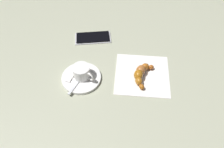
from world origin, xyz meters
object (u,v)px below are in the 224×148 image
at_px(espresso_cup, 82,72).
at_px(croissant, 141,73).
at_px(sugar_packet, 71,76).
at_px(teaspoon, 81,77).
at_px(saucer, 81,78).
at_px(cell_phone, 93,38).
at_px(napkin, 142,74).

distance_m(espresso_cup, croissant, 0.21).
bearing_deg(croissant, sugar_packet, -4.43).
xyz_separation_m(teaspoon, sugar_packet, (0.04, -0.01, 0.00)).
distance_m(saucer, espresso_cup, 0.03).
xyz_separation_m(teaspoon, cell_phone, (-0.05, -0.22, -0.01)).
bearing_deg(napkin, croissant, 43.69).
xyz_separation_m(saucer, napkin, (-0.22, 0.01, -0.00)).
relative_size(saucer, teaspoon, 1.31).
bearing_deg(espresso_cup, sugar_packet, -3.94).
distance_m(napkin, cell_phone, 0.28).
height_order(saucer, teaspoon, teaspoon).
height_order(teaspoon, napkin, teaspoon).
height_order(saucer, napkin, saucer).
bearing_deg(cell_phone, croissant, 125.63).
height_order(napkin, croissant, croissant).
relative_size(espresso_cup, cell_phone, 0.49).
xyz_separation_m(espresso_cup, sugar_packet, (0.04, -0.00, -0.02)).
xyz_separation_m(saucer, teaspoon, (0.00, 0.00, 0.01)).
relative_size(saucer, sugar_packet, 2.52).
height_order(teaspoon, cell_phone, teaspoon).
xyz_separation_m(sugar_packet, cell_phone, (-0.09, -0.21, -0.01)).
relative_size(saucer, croissant, 1.28).
height_order(saucer, croissant, croissant).
height_order(espresso_cup, sugar_packet, espresso_cup).
relative_size(espresso_cup, napkin, 0.38).
bearing_deg(saucer, napkin, 178.57).
relative_size(teaspoon, sugar_packet, 1.93).
bearing_deg(saucer, espresso_cup, -149.93).
bearing_deg(teaspoon, croissant, 177.46).
xyz_separation_m(teaspoon, croissant, (-0.22, 0.01, 0.01)).
relative_size(saucer, espresso_cup, 1.90).
bearing_deg(saucer, teaspoon, 89.54).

